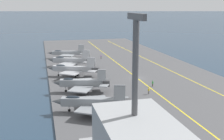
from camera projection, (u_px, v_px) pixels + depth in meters
ground_plane at (137, 79)px, 89.90m from camera, size 2000.00×2000.00×0.00m
carrier_deck at (137, 79)px, 89.86m from camera, size 208.27×55.14×0.40m
deck_stripe_foul_line at (180, 75)px, 93.44m from camera, size 187.39×5.32×0.01m
deck_stripe_centerline at (137, 78)px, 89.81m from camera, size 187.44×0.36×0.01m
parked_jet_nearest at (92, 102)px, 60.86m from camera, size 12.13×17.43×6.09m
parked_jet_second at (82, 83)px, 74.92m from camera, size 13.79×15.45×6.08m
parked_jet_third at (74, 69)px, 91.08m from camera, size 13.11×17.32×6.46m
parked_jet_fourth at (71, 60)px, 106.00m from camera, size 13.76×17.44×6.35m
parked_jet_fifth at (68, 53)px, 122.73m from camera, size 12.88×17.34×5.88m
crew_green_vest at (153, 83)px, 80.35m from camera, size 0.42×0.46×1.77m
crew_purple_vest at (101, 57)px, 121.30m from camera, size 0.39×0.27×1.76m
crew_yellow_vest at (149, 90)px, 73.55m from camera, size 0.46×0.42×1.78m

